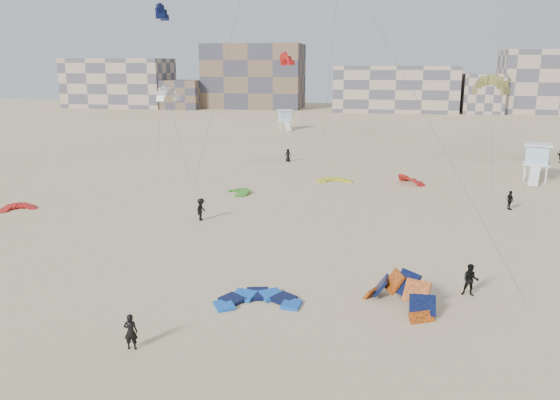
% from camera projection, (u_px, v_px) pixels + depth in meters
% --- Properties ---
extents(ground, '(320.00, 320.00, 0.00)m').
position_uv_depth(ground, '(204.00, 331.00, 25.90)').
color(ground, '#CEB18A').
rests_on(ground, ground).
extents(kite_ground_blue, '(4.95, 5.10, 0.80)m').
position_uv_depth(kite_ground_blue, '(258.00, 303.00, 28.91)').
color(kite_ground_blue, blue).
rests_on(kite_ground_blue, ground).
extents(kite_ground_orange, '(6.08, 6.09, 4.26)m').
position_uv_depth(kite_ground_orange, '(398.00, 307.00, 28.43)').
color(kite_ground_orange, orange).
rests_on(kite_ground_orange, ground).
extents(kite_ground_red, '(4.12, 4.14, 1.42)m').
position_uv_depth(kite_ground_red, '(18.00, 209.00, 47.56)').
color(kite_ground_red, red).
rests_on(kite_ground_red, ground).
extents(kite_ground_green, '(4.16, 4.10, 1.32)m').
position_uv_depth(kite_ground_green, '(238.00, 193.00, 53.48)').
color(kite_ground_green, green).
rests_on(kite_ground_green, ground).
extents(kite_ground_red_far, '(4.61, 4.57, 3.02)m').
position_uv_depth(kite_ground_red_far, '(410.00, 184.00, 57.92)').
color(kite_ground_red_far, red).
rests_on(kite_ground_red_far, ground).
extents(kite_ground_yellow, '(4.11, 4.25, 0.75)m').
position_uv_depth(kite_ground_yellow, '(334.00, 181.00, 59.03)').
color(kite_ground_yellow, gold).
rests_on(kite_ground_yellow, ground).
extents(kitesurfer_main, '(0.67, 0.50, 1.67)m').
position_uv_depth(kitesurfer_main, '(131.00, 332.00, 24.04)').
color(kitesurfer_main, black).
rests_on(kitesurfer_main, ground).
extents(kitesurfer_b, '(0.95, 0.78, 1.80)m').
position_uv_depth(kitesurfer_b, '(470.00, 280.00, 29.62)').
color(kitesurfer_b, black).
rests_on(kitesurfer_b, ground).
extents(kitesurfer_c, '(0.85, 1.27, 1.83)m').
position_uv_depth(kitesurfer_c, '(201.00, 209.00, 44.04)').
color(kitesurfer_c, black).
rests_on(kitesurfer_c, ground).
extents(kitesurfer_d, '(0.72, 1.07, 1.68)m').
position_uv_depth(kitesurfer_d, '(510.00, 200.00, 47.31)').
color(kitesurfer_d, black).
rests_on(kitesurfer_d, ground).
extents(kitesurfer_e, '(0.82, 0.54, 1.66)m').
position_uv_depth(kitesurfer_e, '(288.00, 155.00, 70.87)').
color(kitesurfer_e, black).
rests_on(kitesurfer_e, ground).
extents(kite_fly_grey, '(6.70, 8.86, 9.28)m').
position_uv_depth(kite_fly_grey, '(168.00, 95.00, 58.98)').
color(kite_fly_grey, silver).
rests_on(kite_fly_grey, ground).
extents(kite_fly_olive, '(5.10, 14.22, 10.35)m').
position_uv_depth(kite_fly_olive, '(490.00, 87.00, 57.97)').
color(kite_fly_olive, olive).
rests_on(kite_fly_olive, ground).
extents(kite_fly_navy, '(4.34, 8.03, 19.04)m').
position_uv_depth(kite_fly_navy, '(162.00, 14.00, 71.63)').
color(kite_fly_navy, '#0D1A3D').
rests_on(kite_fly_navy, ground).
extents(kite_fly_red, '(6.36, 4.93, 13.40)m').
position_uv_depth(kite_fly_red, '(287.00, 60.00, 81.16)').
color(kite_fly_red, red).
rests_on(kite_fly_red, ground).
extents(lifeguard_tower_near, '(3.54, 5.88, 4.01)m').
position_uv_depth(lifeguard_tower_near, '(537.00, 162.00, 59.08)').
color(lifeguard_tower_near, white).
rests_on(lifeguard_tower_near, ground).
extents(lifeguard_tower_far, '(3.50, 5.64, 3.80)m').
position_uv_depth(lifeguard_tower_far, '(285.00, 120.00, 105.68)').
color(lifeguard_tower_far, white).
rests_on(lifeguard_tower_far, ground).
extents(condo_west_a, '(30.00, 15.00, 14.00)m').
position_uv_depth(condo_west_a, '(119.00, 83.00, 161.00)').
color(condo_west_a, tan).
rests_on(condo_west_a, ground).
extents(condo_west_b, '(28.00, 14.00, 18.00)m').
position_uv_depth(condo_west_b, '(254.00, 76.00, 156.93)').
color(condo_west_b, brown).
rests_on(condo_west_b, ground).
extents(condo_mid, '(32.00, 16.00, 12.00)m').
position_uv_depth(condo_mid, '(395.00, 89.00, 146.45)').
color(condo_mid, tan).
rests_on(condo_mid, ground).
extents(condo_east, '(26.00, 14.00, 16.00)m').
position_uv_depth(condo_east, '(554.00, 82.00, 140.47)').
color(condo_east, tan).
rests_on(condo_east, ground).
extents(condo_fill_left, '(12.00, 10.00, 8.00)m').
position_uv_depth(condo_fill_left, '(181.00, 94.00, 156.12)').
color(condo_fill_left, brown).
rests_on(condo_fill_left, ground).
extents(condo_fill_right, '(10.00, 10.00, 10.00)m').
position_uv_depth(condo_fill_right, '(482.00, 94.00, 140.72)').
color(condo_fill_right, tan).
rests_on(condo_fill_right, ground).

